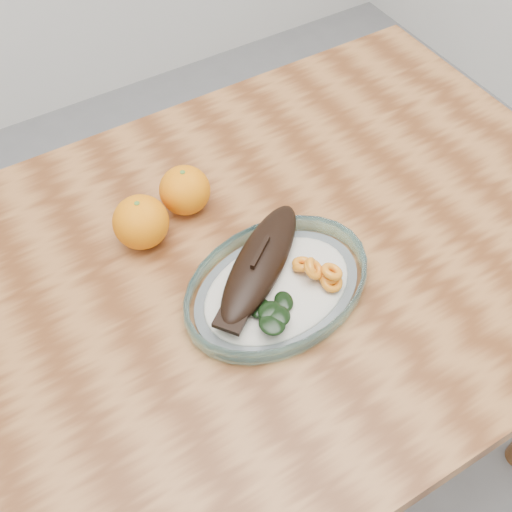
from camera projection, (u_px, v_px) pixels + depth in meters
name	position (u px, v px, depth m)	size (l,w,h in m)	color
ground	(255.00, 452.00, 1.56)	(3.00, 3.00, 0.00)	slate
dining_table	(254.00, 299.00, 1.05)	(1.20, 0.80, 0.75)	#603216
plated_meal	(277.00, 284.00, 0.93)	(0.59, 0.59, 0.08)	white
orange_left	(141.00, 222.00, 0.97)	(0.09, 0.09, 0.09)	#EC6504
orange_right	(185.00, 190.00, 1.01)	(0.08, 0.08, 0.08)	#EC6504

